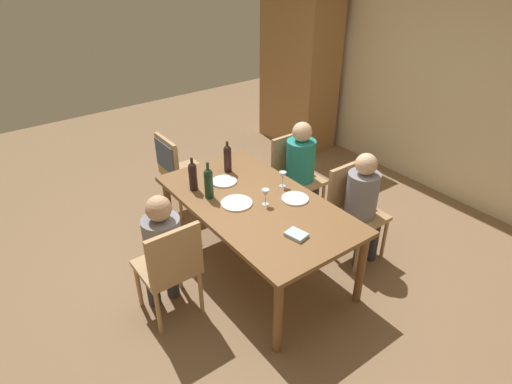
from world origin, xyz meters
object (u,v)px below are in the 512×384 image
Objects in this scene: armoire_cabinet at (299,68)px; dinner_plate_guest_right at (295,199)px; dining_table at (256,209)px; person_man_bearded at (302,166)px; chair_left_end at (174,165)px; dinner_plate_host at (224,181)px; person_woman_host at (363,201)px; chair_far_left at (294,171)px; chair_far_right at (353,205)px; wine_bottle_tall_green at (209,182)px; wine_glass_near_left at (283,176)px; wine_bottle_short_olive at (228,158)px; wine_glass_centre at (265,194)px; person_man_guest at (162,246)px; wine_bottle_dark_red at (193,175)px; chair_near at (170,265)px; dinner_plate_guest_left at (237,203)px.

dinner_plate_guest_right is at bearing -41.58° from armoire_cabinet.
dining_table is at bearing -119.35° from dinner_plate_guest_right.
chair_left_end is at bearing -42.20° from person_man_bearded.
dinner_plate_host is at bearing -3.96° from person_man_bearded.
chair_far_left is at bearing -90.00° from person_woman_host.
dining_table is at bearing -47.98° from armoire_cabinet.
armoire_cabinet is 2.37× the size of chair_far_left.
wine_bottle_tall_green is (-0.64, -1.18, 0.36)m from chair_far_right.
dinner_plate_host reaches higher than dining_table.
wine_bottle_tall_green is 2.30× the size of wine_glass_near_left.
wine_bottle_short_olive is 2.13× the size of wine_glass_centre.
wine_bottle_dark_red is (-0.48, 0.57, 0.24)m from person_man_guest.
armoire_cabinet reaches higher than wine_bottle_dark_red.
person_man_bearded is 1.21m from wine_bottle_tall_green.
person_man_bearded reaches higher than chair_left_end.
wine_bottle_tall_green reaches higher than dinner_plate_guest_right.
chair_far_left is 1.08m from wine_glass_centre.
wine_glass_centre is at bearing -16.62° from chair_far_right.
person_man_bearded is 0.84m from wine_bottle_short_olive.
armoire_cabinet reaches higher than person_man_guest.
chair_far_right is (2.38, -1.37, -0.56)m from armoire_cabinet.
armoire_cabinet is at bearing 124.19° from wine_bottle_tall_green.
wine_bottle_tall_green is at bearing 32.98° from chair_near.
wine_bottle_short_olive is 0.60m from wine_glass_near_left.
chair_far_right is 0.94m from wine_glass_centre.
wine_bottle_tall_green is 0.77m from dinner_plate_guest_right.
chair_far_left is 0.16m from person_man_bearded.
wine_bottle_dark_red is 0.33m from dinner_plate_host.
dinner_plate_host is 0.40m from dinner_plate_guest_left.
wine_bottle_tall_green reaches higher than dining_table.
wine_glass_near_left is (-0.16, 1.25, 0.31)m from chair_near.
wine_bottle_tall_green is (-0.39, 0.61, 0.36)m from chair_near.
wine_bottle_tall_green is 0.33m from dinner_plate_host.
wine_glass_near_left is 0.62× the size of dinner_plate_host.
dinner_plate_guest_left is (-0.16, 0.74, 0.21)m from chair_near.
wine_bottle_dark_red is (1.53, -2.59, -0.22)m from armoire_cabinet.
dinner_plate_guest_right is (0.09, 0.26, -0.10)m from wine_glass_centre.
chair_left_end is 3.82× the size of dinner_plate_host.
wine_glass_near_left is 0.27m from dinner_plate_guest_right.
dinner_plate_host is at bearing 121.27° from wine_bottle_tall_green.
wine_bottle_short_olive is 1.15× the size of dinner_plate_guest_left.
wine_bottle_short_olive is at bearing 103.75° from wine_bottle_dark_red.
wine_bottle_dark_red is (-0.85, -1.22, 0.35)m from chair_far_right.
wine_glass_centre is (0.59, -0.85, 0.31)m from chair_far_left.
person_man_bearded is at bearing -39.83° from armoire_cabinet.
chair_far_left is at bearing 93.02° from dinner_plate_host.
wine_glass_centre is at bearing 39.99° from wine_bottle_tall_green.
person_woman_host is 1.42m from wine_bottle_tall_green.
chair_near is at bearing -57.52° from dinner_plate_host.
wine_bottle_short_olive reaches higher than dinner_plate_guest_left.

